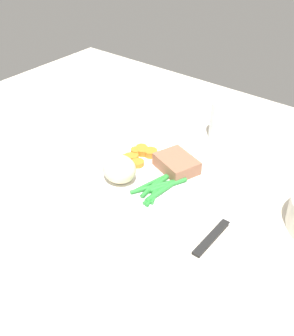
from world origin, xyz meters
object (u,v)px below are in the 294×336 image
object	(u,v)px
meat_portion	(177,164)
fork	(74,145)
knife	(229,219)
water_glass	(226,123)
dinner_plate	(147,176)

from	to	relation	value
meat_portion	fork	bearing A→B (deg)	-168.94
knife	meat_portion	bearing A→B (deg)	165.91
meat_portion	water_glass	size ratio (longest dim) A/B	0.90
dinner_plate	water_glass	distance (cm)	22.01
dinner_plate	knife	size ratio (longest dim) A/B	1.27
meat_portion	fork	world-z (taller)	meat_portion
dinner_plate	fork	xyz separation A→B (cm)	(-18.76, -0.26, -0.60)
fork	knife	xyz separation A→B (cm)	(35.59, -0.03, -0.00)
knife	dinner_plate	bearing A→B (deg)	-176.85
dinner_plate	meat_portion	size ratio (longest dim) A/B	3.54
knife	water_glass	xyz separation A→B (cm)	(-13.20, 21.83, 3.26)
fork	knife	bearing A→B (deg)	-3.61
meat_portion	water_glass	distance (cm)	17.46
meat_portion	knife	distance (cm)	14.26
fork	water_glass	bearing A→B (deg)	40.68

